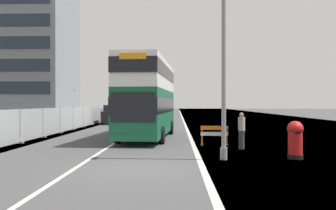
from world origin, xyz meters
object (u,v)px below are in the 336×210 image
red_pillar_postbox (295,138)px  lamppost_foreground (224,55)px  double_decker_bus (148,97)px  roadworks_barrier (214,134)px  car_receding_mid (132,112)px  pedestrian_at_kerb (242,131)px  car_oncoming_near (113,115)px

red_pillar_postbox → lamppost_foreground: bearing=-174.2°
double_decker_bus → lamppost_foreground: 9.67m
roadworks_barrier → car_receding_mid: car_receding_mid is taller
red_pillar_postbox → roadworks_barrier: 5.15m
car_receding_mid → pedestrian_at_kerb: 32.28m
red_pillar_postbox → roadworks_barrier: bearing=123.9°
lamppost_foreground → pedestrian_at_kerb: size_ratio=4.92×
pedestrian_at_kerb → car_oncoming_near: bearing=116.1°
double_decker_bus → red_pillar_postbox: 10.98m
red_pillar_postbox → double_decker_bus: bearing=128.7°
lamppost_foreground → red_pillar_postbox: bearing=5.8°
roadworks_barrier → pedestrian_at_kerb: 1.78m
double_decker_bus → pedestrian_at_kerb: bearing=-46.7°
double_decker_bus → lamppost_foreground: size_ratio=1.21×
lamppost_foreground → red_pillar_postbox: lamppost_foreground is taller
car_oncoming_near → pedestrian_at_kerb: size_ratio=2.45×
lamppost_foreground → car_receding_mid: bearing=103.4°
roadworks_barrier → car_receding_mid: size_ratio=0.39×
lamppost_foreground → car_oncoming_near: size_ratio=2.01×
lamppost_foreground → car_receding_mid: 35.28m
roadworks_barrier → car_oncoming_near: car_oncoming_near is taller
lamppost_foreground → roadworks_barrier: lamppost_foreground is taller
double_decker_bus → car_oncoming_near: bearing=108.4°
double_decker_bus → car_receding_mid: size_ratio=2.85×
roadworks_barrier → lamppost_foreground: bearing=-91.5°
double_decker_bus → roadworks_barrier: bearing=-47.0°
roadworks_barrier → car_receding_mid: bearing=105.5°
car_receding_mid → pedestrian_at_kerb: car_receding_mid is taller
double_decker_bus → car_receding_mid: 25.84m
lamppost_foreground → pedestrian_at_kerb: bearing=68.0°
lamppost_foreground → roadworks_barrier: (0.12, 4.58, -3.61)m
car_receding_mid → lamppost_foreground: bearing=-76.6°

